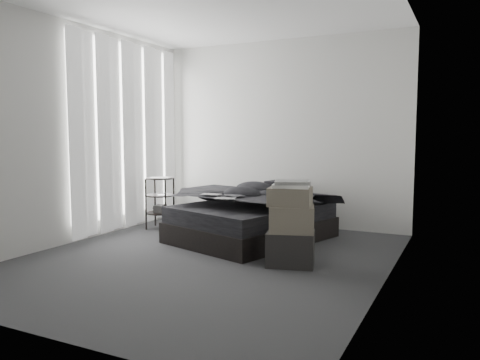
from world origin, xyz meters
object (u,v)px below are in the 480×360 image
at_px(bed, 252,230).
at_px(laptop, 275,188).
at_px(side_stand, 160,203).
at_px(box_lower, 291,248).

distance_m(bed, laptop, 0.63).
height_order(bed, side_stand, side_stand).
relative_size(laptop, box_lower, 0.63).
bearing_deg(side_stand, bed, -2.87).
xyz_separation_m(bed, box_lower, (0.82, -0.87, 0.05)).
height_order(bed, box_lower, box_lower).
bearing_deg(bed, side_stand, -165.75).
bearing_deg(box_lower, bed, 133.39).
bearing_deg(laptop, box_lower, -23.63).
relative_size(laptop, side_stand, 0.42).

